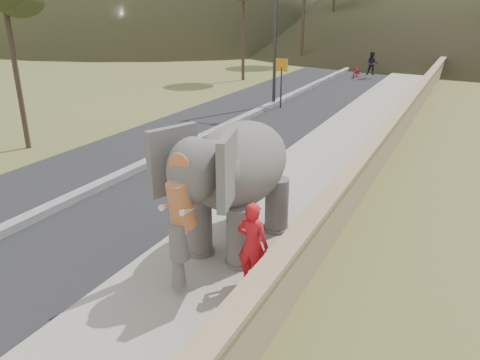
# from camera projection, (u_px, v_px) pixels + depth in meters

# --- Properties ---
(ground) EXTENTS (160.00, 160.00, 0.00)m
(ground) POSITION_uv_depth(u_px,v_px,m) (143.00, 341.00, 7.26)
(ground) COLOR olive
(ground) RESTS_ON ground
(road) EXTENTS (7.00, 120.00, 0.03)m
(road) POSITION_uv_depth(u_px,v_px,m) (200.00, 141.00, 17.71)
(road) COLOR black
(road) RESTS_ON ground
(median) EXTENTS (0.35, 120.00, 0.22)m
(median) POSITION_uv_depth(u_px,v_px,m) (200.00, 139.00, 17.67)
(median) COLOR black
(median) RESTS_ON ground
(walkway) EXTENTS (3.00, 120.00, 0.15)m
(walkway) POSITION_uv_depth(u_px,v_px,m) (328.00, 158.00, 15.60)
(walkway) COLOR #9E9687
(walkway) RESTS_ON ground
(parapet) EXTENTS (0.30, 120.00, 1.10)m
(parapet) POSITION_uv_depth(u_px,v_px,m) (380.00, 151.00, 14.75)
(parapet) COLOR tan
(parapet) RESTS_ON ground
(lamppost) EXTENTS (1.76, 0.36, 8.00)m
(lamppost) POSITION_uv_depth(u_px,v_px,m) (282.00, 4.00, 21.93)
(lamppost) COLOR #292A2E
(lamppost) RESTS_ON ground
(signboard) EXTENTS (0.60, 0.08, 2.40)m
(signboard) POSITION_uv_depth(u_px,v_px,m) (281.00, 75.00, 22.75)
(signboard) COLOR #2D2D33
(signboard) RESTS_ON ground
(elephant_and_man) EXTENTS (2.25, 3.81, 2.71)m
(elephant_and_man) POSITION_uv_depth(u_px,v_px,m) (240.00, 182.00, 9.53)
(elephant_and_man) COLOR slate
(elephant_and_man) RESTS_ON ground
(motorcyclist) EXTENTS (1.68, 1.56, 1.85)m
(motorcyclist) POSITION_uv_depth(u_px,v_px,m) (364.00, 68.00, 32.19)
(motorcyclist) COLOR maroon
(motorcyclist) RESTS_ON ground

